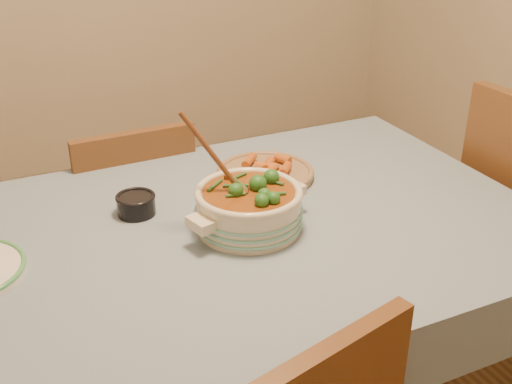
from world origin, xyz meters
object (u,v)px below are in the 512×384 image
stew_casserole (248,204)px  condiment_bowl (136,203)px  chair_far (133,221)px  fried_plate (265,172)px  dining_table (226,258)px

stew_casserole → condiment_bowl: (-0.24, 0.20, -0.04)m
condiment_bowl → chair_far: chair_far is taller
stew_casserole → chair_far: (-0.15, 0.65, -0.34)m
fried_plate → chair_far: chair_far is taller
stew_casserole → fried_plate: (0.17, 0.25, -0.05)m
condiment_bowl → fried_plate: bearing=7.6°
condiment_bowl → stew_casserole: bearing=-39.5°
fried_plate → chair_far: 0.59m
condiment_bowl → fried_plate: condiment_bowl is taller
dining_table → fried_plate: bearing=45.4°
condiment_bowl → chair_far: size_ratio=0.13×
dining_table → chair_far: size_ratio=1.97×
stew_casserole → chair_far: size_ratio=0.41×
stew_casserole → chair_far: stew_casserole is taller
condiment_bowl → chair_far: (0.09, 0.45, -0.30)m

